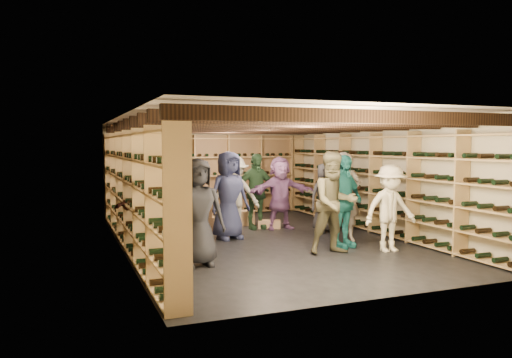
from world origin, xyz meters
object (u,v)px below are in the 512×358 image
object	(u,v)px
person_5	(155,208)
person_10	(256,191)
person_3	(390,208)
person_8	(341,190)
crate_loose	(269,224)
person_9	(235,194)
person_7	(345,197)
crate_stack_left	(202,213)
crate_stack_right	(244,218)
person_4	(343,201)
person_12	(326,197)
person_11	(280,193)
person_0	(198,212)
person_2	(334,203)
person_6	(229,195)

from	to	relation	value
person_5	person_10	size ratio (longest dim) A/B	0.89
person_3	person_8	world-z (taller)	person_8
crate_loose	person_5	xyz separation A→B (m)	(-2.82, -1.41, 0.67)
person_9	person_10	size ratio (longest dim) A/B	0.96
crate_loose	person_3	xyz separation A→B (m)	(1.02, -3.07, 0.68)
person_7	person_5	bearing A→B (deg)	-173.99
crate_stack_left	crate_stack_right	xyz separation A→B (m)	(1.19, 0.60, -0.25)
person_4	person_12	size ratio (longest dim) A/B	1.14
crate_stack_right	person_7	bearing A→B (deg)	-65.20
person_10	person_12	distance (m)	1.57
person_5	person_8	distance (m)	4.32
person_8	person_9	xyz separation A→B (m)	(-2.34, 0.50, -0.05)
crate_stack_right	person_11	size ratio (longest dim) A/B	0.35
person_5	person_0	bearing A→B (deg)	-64.82
crate_stack_left	person_0	size ratio (longest dim) A/B	0.50
crate_stack_right	person_8	size ratio (longest dim) A/B	0.33
person_10	person_2	bearing A→B (deg)	-86.98
person_9	crate_stack_right	bearing A→B (deg)	75.34
person_7	person_8	distance (m)	1.39
person_3	person_5	xyz separation A→B (m)	(-3.84, 1.67, -0.01)
crate_loose	person_2	distance (m)	2.98
person_11	person_8	bearing A→B (deg)	-17.41
person_0	person_8	xyz separation A→B (m)	(3.85, 2.13, 0.03)
person_8	person_5	bearing A→B (deg)	-150.60
person_2	person_7	distance (m)	1.21
person_0	person_5	distance (m)	1.50
crate_stack_left	person_11	world-z (taller)	person_11
person_0	person_2	world-z (taller)	person_2
person_4	person_11	distance (m)	2.28
crate_loose	person_4	xyz separation A→B (m)	(0.41, -2.49, 0.77)
person_5	person_8	bearing A→B (deg)	18.38
person_4	person_6	xyz separation A→B (m)	(-1.68, 1.56, 0.03)
person_10	person_7	bearing A→B (deg)	-63.74
person_0	person_6	size ratio (longest dim) A/B	0.96
crate_loose	person_6	world-z (taller)	person_6
person_3	person_6	world-z (taller)	person_6
crate_stack_right	person_6	distance (m)	1.91
person_3	person_10	world-z (taller)	person_10
person_2	person_10	world-z (taller)	person_2
person_2	person_6	distance (m)	2.32
person_4	person_7	world-z (taller)	person_7
person_10	crate_stack_right	bearing A→B (deg)	91.04
crate_loose	person_7	distance (m)	2.24
crate_stack_right	person_7	size ratio (longest dim) A/B	0.33
crate_stack_right	person_9	xyz separation A→B (m)	(-0.51, -0.81, 0.65)
crate_loose	crate_stack_right	bearing A→B (deg)	122.66
person_11	person_9	bearing A→B (deg)	-177.07
person_5	person_2	bearing A→B (deg)	-18.20
person_9	person_12	distance (m)	1.97
crate_stack_right	person_4	distance (m)	3.26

